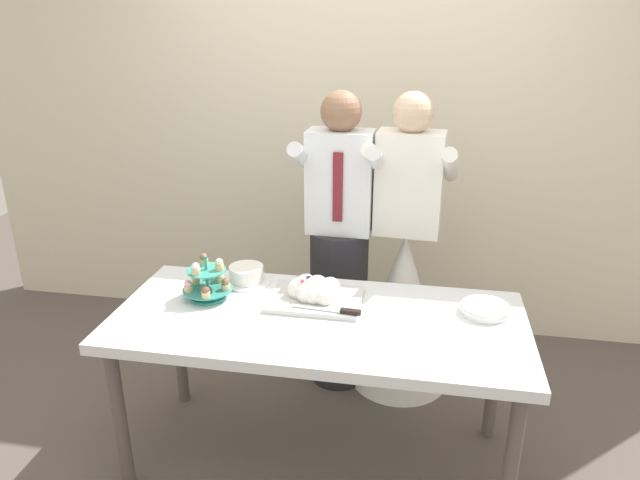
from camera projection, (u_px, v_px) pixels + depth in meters
The scene contains 9 objects.
ground_plane at pixel (318, 458), 2.81m from camera, with size 8.00×8.00×0.00m, color #564C47.
rear_wall at pixel (360, 110), 3.62m from camera, with size 5.20×0.10×2.90m, color beige.
dessert_table at pixel (318, 331), 2.56m from camera, with size 1.80×0.80×0.78m.
cupcake_stand at pixel (207, 282), 2.67m from camera, with size 0.23×0.23×0.21m.
main_cake_tray at pixel (315, 292), 2.65m from camera, with size 0.44×0.31×0.12m.
plate_stack at pixel (484, 309), 2.55m from camera, with size 0.21×0.21×0.04m.
round_cake at pixel (246, 275), 2.84m from camera, with size 0.24×0.24×0.08m.
person_groom at pixel (339, 260), 3.19m from camera, with size 0.47×0.50×1.66m.
person_bride at pixel (403, 289), 3.22m from camera, with size 0.56×0.56×1.66m.
Camera 1 is at (0.41, -2.20, 2.00)m, focal length 32.58 mm.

